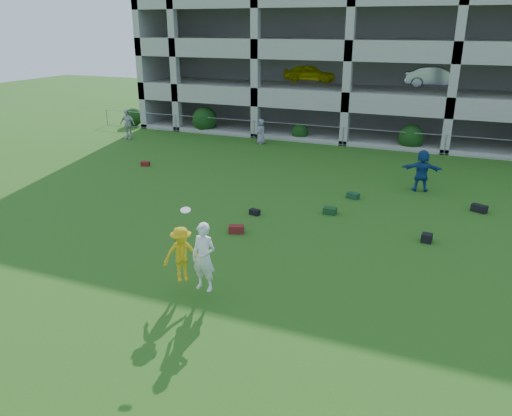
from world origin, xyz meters
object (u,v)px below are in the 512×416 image
at_px(bystander_c, 261,131).
at_px(parking_garage, 375,41).
at_px(bystander_b, 128,124).
at_px(frisbee_contest, 190,255).
at_px(bystander_d, 422,171).
at_px(crate_d, 427,238).

relative_size(bystander_c, parking_garage, 0.05).
relative_size(bystander_b, frisbee_contest, 0.84).
relative_size(bystander_c, bystander_d, 0.83).
relative_size(bystander_d, crate_d, 5.45).
distance_m(bystander_d, frisbee_contest, 13.14).
bearing_deg(frisbee_contest, bystander_b, 130.57).
bearing_deg(bystander_d, crate_d, 89.75).
xyz_separation_m(bystander_d, frisbee_contest, (-5.05, -12.13, 0.23)).
relative_size(bystander_d, parking_garage, 0.06).
xyz_separation_m(crate_d, frisbee_contest, (-5.82, -6.24, 1.03)).
bearing_deg(parking_garage, crate_d, -74.54).
relative_size(bystander_c, crate_d, 4.51).
distance_m(bystander_d, parking_garage, 17.79).
xyz_separation_m(bystander_c, bystander_d, (10.30, -6.14, 0.17)).
height_order(bystander_b, crate_d, bystander_b).
xyz_separation_m(bystander_d, parking_garage, (-5.33, 16.19, 5.06)).
height_order(bystander_b, bystander_c, bystander_b).
bearing_deg(bystander_d, parking_garage, -79.51).
bearing_deg(bystander_c, parking_garage, 100.77).
xyz_separation_m(bystander_c, frisbee_contest, (5.25, -18.26, 0.39)).
height_order(crate_d, parking_garage, parking_garage).
relative_size(bystander_b, crate_d, 5.53).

